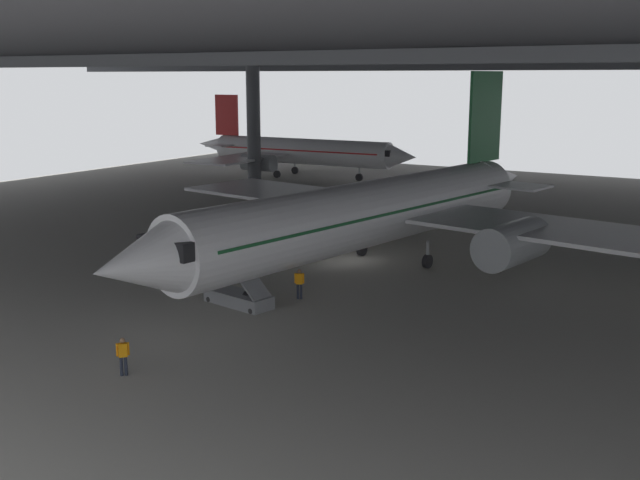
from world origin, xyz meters
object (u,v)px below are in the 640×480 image
at_px(crew_worker_near_nose, 123,354).
at_px(airplane_distant, 298,151).
at_px(crew_worker_by_stairs, 299,282).
at_px(airplane_main, 373,213).
at_px(baggage_tug, 393,224).
at_px(boarding_stairs, 238,291).

height_order(crew_worker_near_nose, airplane_distant, airplane_distant).
bearing_deg(crew_worker_by_stairs, airplane_main, 88.19).
relative_size(airplane_main, baggage_tug, 17.63).
xyz_separation_m(airplane_distant, baggage_tug, (24.88, -24.36, -2.63)).
relative_size(airplane_main, airplane_distant, 1.33).
height_order(boarding_stairs, baggage_tug, boarding_stairs).
xyz_separation_m(airplane_main, baggage_tug, (-4.31, 11.86, -3.14)).
bearing_deg(baggage_tug, crew_worker_by_stairs, -78.67).
height_order(airplane_main, boarding_stairs, airplane_main).
xyz_separation_m(crew_worker_by_stairs, baggage_tug, (-4.04, 20.18, -0.46)).
bearing_deg(baggage_tug, airplane_main, -70.04).
bearing_deg(crew_worker_near_nose, airplane_main, 88.75).
distance_m(boarding_stairs, crew_worker_near_nose, 10.74).
height_order(boarding_stairs, crew_worker_near_nose, boarding_stairs).
distance_m(airplane_distant, baggage_tug, 34.92).
distance_m(airplane_main, baggage_tug, 13.00).
height_order(crew_worker_by_stairs, airplane_distant, airplane_distant).
xyz_separation_m(boarding_stairs, baggage_tug, (-1.76, 22.85, -0.23)).
distance_m(airplane_main, crew_worker_by_stairs, 8.75).
xyz_separation_m(crew_worker_by_stairs, airplane_distant, (-28.93, 44.54, 2.17)).
relative_size(crew_worker_near_nose, airplane_distant, 0.05).
relative_size(airplane_main, boarding_stairs, 8.33).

